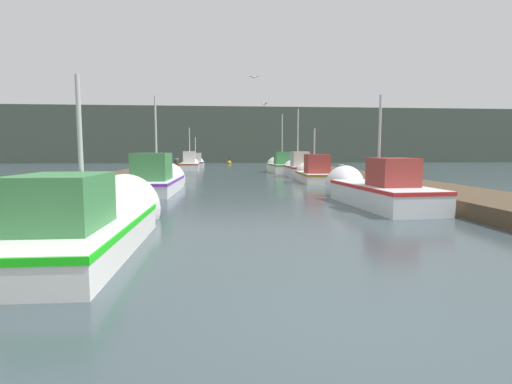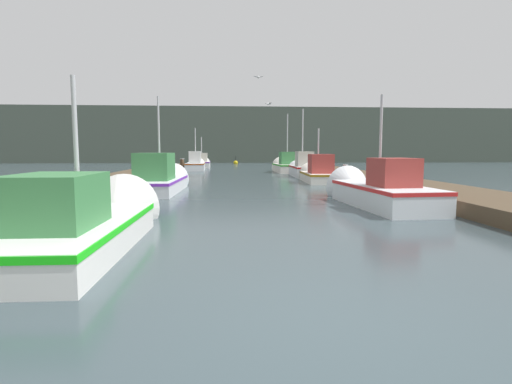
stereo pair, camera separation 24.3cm
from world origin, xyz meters
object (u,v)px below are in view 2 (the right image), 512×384
(fishing_boat_1, at_px, (376,190))
(fishing_boat_0, at_px, (89,221))
(seagull_lead, at_px, (258,77))
(fishing_boat_5, at_px, (287,166))
(seagull_1, at_px, (269,104))
(fishing_boat_2, at_px, (161,179))
(mooring_piling_1, at_px, (345,174))
(fishing_boat_4, at_px, (302,168))
(fishing_boat_6, at_px, (196,164))
(fishing_boat_7, at_px, (202,163))
(channel_buoy, at_px, (236,163))
(mooring_piling_2, at_px, (182,165))
(mooring_piling_3, at_px, (195,160))
(fishing_boat_3, at_px, (317,173))

(fishing_boat_1, bearing_deg, fishing_boat_0, -151.53)
(fishing_boat_0, height_order, seagull_lead, seagull_lead)
(fishing_boat_5, bearing_deg, seagull_1, -107.75)
(fishing_boat_2, xyz_separation_m, mooring_piling_1, (8.92, 3.53, -0.01))
(fishing_boat_4, distance_m, fishing_boat_5, 4.88)
(fishing_boat_6, relative_size, fishing_boat_7, 1.13)
(fishing_boat_5, xyz_separation_m, seagull_1, (-2.17, -7.39, 3.89))
(channel_buoy, xyz_separation_m, seagull_1, (1.44, -26.01, 4.22))
(fishing_boat_1, height_order, seagull_lead, seagull_lead)
(fishing_boat_1, bearing_deg, seagull_lead, 98.99)
(fishing_boat_1, height_order, mooring_piling_2, fishing_boat_1)
(mooring_piling_3, bearing_deg, channel_buoy, 32.38)
(fishing_boat_7, bearing_deg, fishing_boat_1, -77.22)
(mooring_piling_3, bearing_deg, seagull_1, -74.88)
(fishing_boat_0, height_order, fishing_boat_5, fishing_boat_5)
(fishing_boat_6, xyz_separation_m, fishing_boat_7, (0.17, 5.39, -0.06))
(fishing_boat_2, xyz_separation_m, seagull_lead, (4.64, 7.21, 5.51))
(fishing_boat_1, bearing_deg, fishing_boat_7, 100.33)
(fishing_boat_2, relative_size, fishing_boat_3, 1.25)
(fishing_boat_7, bearing_deg, fishing_boat_5, -54.74)
(fishing_boat_5, height_order, seagull_1, fishing_boat_5)
(fishing_boat_4, relative_size, channel_buoy, 4.63)
(fishing_boat_5, bearing_deg, fishing_boat_1, -91.28)
(fishing_boat_4, distance_m, mooring_piling_3, 22.23)
(fishing_boat_7, distance_m, mooring_piling_1, 21.86)
(fishing_boat_3, relative_size, mooring_piling_2, 4.58)
(fishing_boat_1, relative_size, fishing_boat_3, 1.14)
(fishing_boat_3, distance_m, fishing_boat_4, 4.59)
(mooring_piling_3, xyz_separation_m, channel_buoy, (4.77, 3.02, -0.38))
(fishing_boat_3, height_order, seagull_lead, seagull_lead)
(channel_buoy, distance_m, seagull_1, 26.39)
(fishing_boat_3, distance_m, mooring_piling_2, 13.99)
(channel_buoy, bearing_deg, mooring_piling_2, -105.25)
(fishing_boat_6, height_order, mooring_piling_2, fishing_boat_6)
(fishing_boat_0, height_order, fishing_boat_4, fishing_boat_4)
(channel_buoy, bearing_deg, fishing_boat_7, -111.67)
(seagull_1, bearing_deg, mooring_piling_3, -10.69)
(fishing_boat_7, height_order, mooring_piling_1, fishing_boat_7)
(fishing_boat_2, height_order, mooring_piling_3, fishing_boat_2)
(fishing_boat_1, relative_size, channel_buoy, 5.08)
(mooring_piling_1, relative_size, mooring_piling_2, 0.93)
(fishing_boat_4, relative_size, fishing_boat_7, 0.92)
(seagull_lead, bearing_deg, fishing_boat_3, 135.59)
(fishing_boat_5, distance_m, fishing_boat_7, 12.01)
(fishing_boat_1, bearing_deg, mooring_piling_3, 99.81)
(channel_buoy, bearing_deg, fishing_boat_1, -84.42)
(seagull_1, bearing_deg, fishing_boat_1, 165.19)
(fishing_boat_3, height_order, seagull_1, seagull_1)
(fishing_boat_1, xyz_separation_m, mooring_piling_2, (-8.28, 20.40, 0.07))
(fishing_boat_4, xyz_separation_m, mooring_piling_2, (-8.55, 6.50, -0.01))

